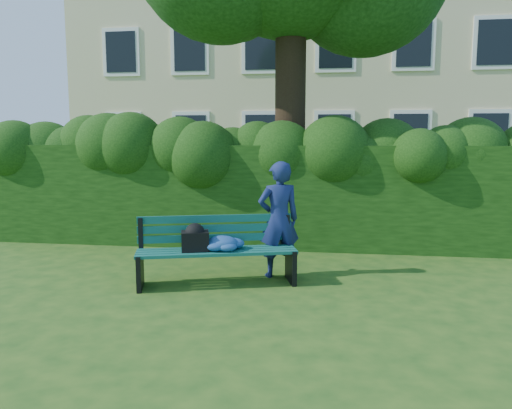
# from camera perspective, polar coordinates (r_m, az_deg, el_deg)

# --- Properties ---
(ground) EXTENTS (80.00, 80.00, 0.00)m
(ground) POSITION_cam_1_polar(r_m,az_deg,el_deg) (6.98, -0.72, -8.41)
(ground) COLOR #204B17
(ground) RESTS_ON ground
(apartment_building) EXTENTS (16.00, 8.08, 12.00)m
(apartment_building) POSITION_cam_1_polar(r_m,az_deg,el_deg) (21.03, 5.58, 18.80)
(apartment_building) COLOR #CCC489
(apartment_building) RESTS_ON ground
(hedge) EXTENTS (10.00, 1.00, 1.80)m
(hedge) POSITION_cam_1_polar(r_m,az_deg,el_deg) (8.95, 1.48, 1.04)
(hedge) COLOR #12330B
(hedge) RESTS_ON ground
(park_bench) EXTENTS (2.15, 1.12, 0.89)m
(park_bench) POSITION_cam_1_polar(r_m,az_deg,el_deg) (6.62, -4.77, -4.84)
(park_bench) COLOR #105344
(park_bench) RESTS_ON ground
(man_reading) EXTENTS (0.69, 0.58, 1.61)m
(man_reading) POSITION_cam_1_polar(r_m,az_deg,el_deg) (6.92, 2.61, -1.72)
(man_reading) COLOR navy
(man_reading) RESTS_ON ground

